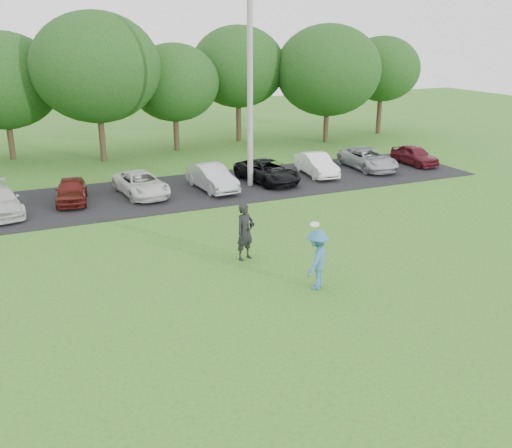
{
  "coord_description": "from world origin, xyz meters",
  "views": [
    {
      "loc": [
        -7.44,
        -13.12,
        7.49
      ],
      "look_at": [
        0.0,
        3.5,
        1.3
      ],
      "focal_mm": 40.0,
      "sensor_mm": 36.0,
      "label": 1
    }
  ],
  "objects": [
    {
      "name": "parked_cars",
      "position": [
        0.45,
        12.96,
        0.61
      ],
      "size": [
        30.54,
        4.78,
        1.23
      ],
      "color": "black",
      "rests_on": "parking_lot"
    },
    {
      "name": "utility_pole",
      "position": [
        3.77,
        12.65,
        5.39
      ],
      "size": [
        0.28,
        0.28,
        10.79
      ],
      "primitive_type": "cylinder",
      "color": "#989994",
      "rests_on": "ground"
    },
    {
      "name": "ground",
      "position": [
        0.0,
        0.0,
        0.0
      ],
      "size": [
        100.0,
        100.0,
        0.0
      ],
      "primitive_type": "plane",
      "color": "#2F6E1F",
      "rests_on": "ground"
    },
    {
      "name": "frisbee_player",
      "position": [
        0.77,
        0.69,
        0.93
      ],
      "size": [
        1.37,
        1.31,
        2.15
      ],
      "color": "teal",
      "rests_on": "ground"
    },
    {
      "name": "tree_row",
      "position": [
        1.51,
        22.76,
        4.91
      ],
      "size": [
        42.39,
        9.85,
        8.64
      ],
      "color": "#38281C",
      "rests_on": "ground"
    },
    {
      "name": "parking_lot",
      "position": [
        0.0,
        13.0,
        0.01
      ],
      "size": [
        32.0,
        6.5,
        0.03
      ],
      "primitive_type": "cube",
      "color": "black",
      "rests_on": "ground"
    },
    {
      "name": "camera_bystander",
      "position": [
        -0.31,
        3.73,
        1.0
      ],
      "size": [
        0.85,
        0.71,
        1.99
      ],
      "color": "black",
      "rests_on": "ground"
    }
  ]
}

